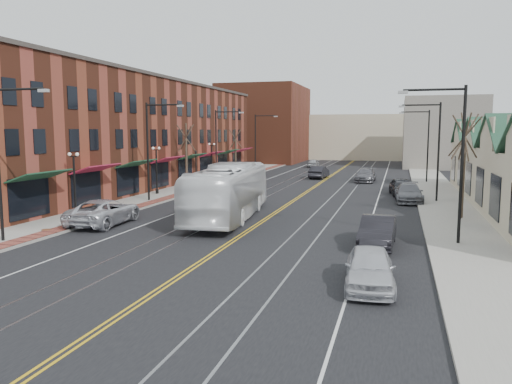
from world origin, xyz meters
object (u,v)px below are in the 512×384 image
Objects in this scene: transit_bus at (228,192)px; parked_car_a at (370,268)px; parked_car_d at (401,187)px; parked_car_b at (378,232)px; parked_suv at (104,212)px; parked_car_c at (409,193)px.

transit_bus reaches higher than parked_car_a.
transit_bus is at bearing 124.62° from parked_car_a.
parked_car_a is 28.33m from parked_car_d.
parked_car_b is (0.00, 6.98, 0.01)m from parked_car_a.
transit_bus is 19.40m from parked_car_d.
transit_bus reaches higher than parked_car_b.
transit_bus is 2.77× the size of parked_car_b.
transit_bus reaches higher than parked_car_d.
parked_car_b is 21.36m from parked_car_d.
transit_bus is 2.92× the size of parked_car_a.
parked_suv reaches higher than parked_car_d.
parked_car_c is at bearing -141.55° from transit_bus.
transit_bus is 16.47m from parked_car_c.
parked_suv is at bearing -142.67° from parked_car_c.
transit_bus is at bearing -152.56° from parked_suv.
parked_car_a is (16.80, -8.36, -0.05)m from parked_suv.
parked_car_d is at bearing 89.07° from parked_car_b.
parked_suv is 1.31× the size of parked_car_a.
parked_car_d is (11.18, 15.82, -1.02)m from transit_bus.
parked_car_b is 1.01× the size of parked_car_d.
parked_car_d is (1.23, 21.32, 0.02)m from parked_car_b.
parked_car_b is at bearing 171.70° from parked_suv.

